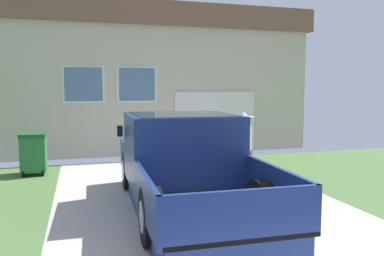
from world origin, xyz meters
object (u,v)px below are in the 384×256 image
person_with_hat (243,145)px  house_with_garage (145,80)px  handbag (254,185)px  wheeled_trash_bin (34,152)px  pickup_truck (182,165)px

person_with_hat → house_with_garage: bearing=-102.4°
handbag → wheeled_trash_bin: (-4.52, 3.04, 0.42)m
person_with_hat → wheeled_trash_bin: person_with_hat is taller
pickup_truck → person_with_hat: size_ratio=3.09×
pickup_truck → house_with_garage: (0.79, 8.67, 1.71)m
person_with_hat → house_with_garage: (-0.71, 7.96, 1.50)m
house_with_garage → person_with_hat: bearing=-84.9°
pickup_truck → person_with_hat: (1.50, 0.71, 0.21)m
person_with_hat → handbag: (0.15, -0.23, -0.80)m
person_with_hat → handbag: size_ratio=3.80×
pickup_truck → handbag: size_ratio=11.76×
person_with_hat → wheeled_trash_bin: 5.21m
pickup_truck → person_with_hat: 1.67m
handbag → wheeled_trash_bin: 5.47m
pickup_truck → handbag: 1.82m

